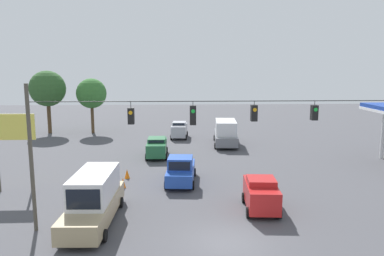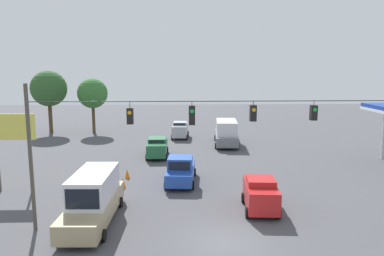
% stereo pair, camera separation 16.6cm
% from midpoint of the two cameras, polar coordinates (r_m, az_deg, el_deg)
% --- Properties ---
extents(ground_plane, '(140.00, 140.00, 0.00)m').
position_cam_midpoint_polar(ground_plane, '(19.58, 5.03, -16.98)').
color(ground_plane, '#47474C').
extents(overhead_signal_span, '(20.25, 0.38, 7.84)m').
position_cam_midpoint_polar(overhead_signal_span, '(19.76, 4.38, -1.73)').
color(overhead_signal_span, '#4C473D').
rests_on(overhead_signal_span, ground_plane).
extents(box_truck_grey_oncoming_deep, '(3.02, 7.17, 2.78)m').
position_cam_midpoint_polar(box_truck_grey_oncoming_deep, '(42.14, 5.03, -0.71)').
color(box_truck_grey_oncoming_deep, slate).
rests_on(box_truck_grey_oncoming_deep, ground_plane).
extents(pickup_truck_blue_withflow_mid, '(2.47, 5.27, 2.12)m').
position_cam_midpoint_polar(pickup_truck_blue_withflow_mid, '(28.32, -1.89, -6.47)').
color(pickup_truck_blue_withflow_mid, '#234CB2').
rests_on(pickup_truck_blue_withflow_mid, ground_plane).
extents(sedan_silver_withflow_deep, '(2.23, 3.96, 2.02)m').
position_cam_midpoint_polar(sedan_silver_withflow_deep, '(46.06, -2.05, -0.25)').
color(sedan_silver_withflow_deep, '#A8AAB2').
rests_on(sedan_silver_withflow_deep, ground_plane).
extents(sedan_red_crossing_near, '(2.26, 4.01, 2.01)m').
position_cam_midpoint_polar(sedan_red_crossing_near, '(23.47, 10.26, -9.80)').
color(sedan_red_crossing_near, red).
rests_on(sedan_red_crossing_near, ground_plane).
extents(box_truck_tan_parked_shoulder, '(2.56, 7.26, 2.83)m').
position_cam_midpoint_polar(box_truck_tan_parked_shoulder, '(22.06, -14.89, -10.25)').
color(box_truck_tan_parked_shoulder, tan).
rests_on(box_truck_tan_parked_shoulder, ground_plane).
extents(sedan_green_withflow_far, '(2.04, 4.57, 1.88)m').
position_cam_midpoint_polar(sedan_green_withflow_far, '(36.63, -5.51, -2.86)').
color(sedan_green_withflow_far, '#236038').
rests_on(sedan_green_withflow_far, ground_plane).
extents(traffic_cone_nearest, '(0.42, 0.42, 0.74)m').
position_cam_midpoint_polar(traffic_cone_nearest, '(25.31, -11.93, -10.04)').
color(traffic_cone_nearest, orange).
rests_on(traffic_cone_nearest, ground_plane).
extents(traffic_cone_second, '(0.42, 0.42, 0.74)m').
position_cam_midpoint_polar(traffic_cone_second, '(27.85, -10.65, -8.20)').
color(traffic_cone_second, orange).
rests_on(traffic_cone_second, ground_plane).
extents(traffic_cone_third, '(0.42, 0.42, 0.74)m').
position_cam_midpoint_polar(traffic_cone_third, '(30.03, -10.02, -6.89)').
color(traffic_cone_third, orange).
rests_on(traffic_cone_third, ground_plane).
extents(roadside_billboard, '(3.18, 0.16, 5.50)m').
position_cam_midpoint_polar(roadside_billboard, '(28.56, -25.89, -1.04)').
color(roadside_billboard, '#4C473D').
rests_on(roadside_billboard, ground_plane).
extents(tree_horizon_left, '(3.91, 3.91, 7.22)m').
position_cam_midpoint_polar(tree_horizon_left, '(50.83, -15.17, 5.08)').
color(tree_horizon_left, '#4C3823').
rests_on(tree_horizon_left, ground_plane).
extents(tree_horizon_right, '(4.66, 4.66, 8.22)m').
position_cam_midpoint_polar(tree_horizon_right, '(52.49, -21.25, 5.58)').
color(tree_horizon_right, '#4C3823').
rests_on(tree_horizon_right, ground_plane).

